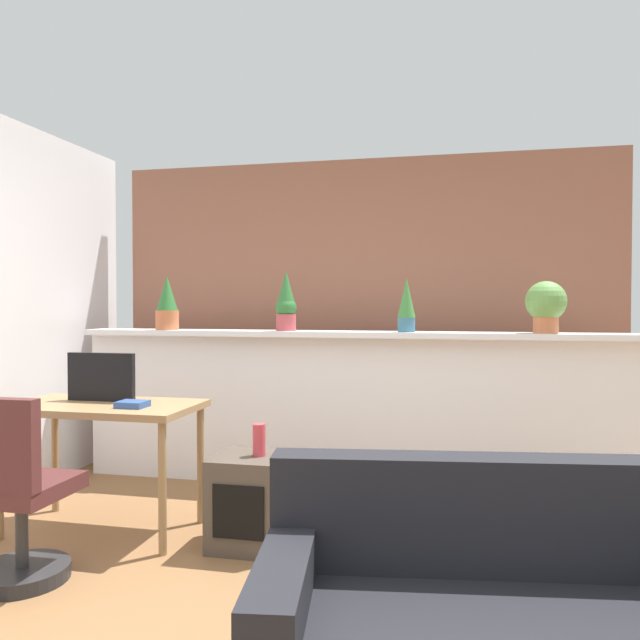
% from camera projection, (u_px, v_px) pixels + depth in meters
% --- Properties ---
extents(ground_plane, '(12.00, 12.00, 0.00)m').
position_uv_depth(ground_plane, '(265.00, 624.00, 2.60)').
color(ground_plane, brown).
extents(divider_wall, '(4.04, 0.16, 1.09)m').
position_uv_depth(divider_wall, '(348.00, 412.00, 4.54)').
color(divider_wall, white).
rests_on(divider_wall, ground).
extents(plant_shelf, '(4.04, 0.30, 0.04)m').
position_uv_depth(plant_shelf, '(348.00, 334.00, 4.48)').
color(plant_shelf, white).
rests_on(plant_shelf, divider_wall).
extents(brick_wall_behind, '(4.04, 0.10, 2.50)m').
position_uv_depth(brick_wall_behind, '(361.00, 314.00, 5.10)').
color(brick_wall_behind, '#935B47').
rests_on(brick_wall_behind, ground).
extents(potted_plant_0, '(0.17, 0.17, 0.41)m').
position_uv_depth(potted_plant_0, '(167.00, 304.00, 4.74)').
color(potted_plant_0, '#C66B42').
rests_on(potted_plant_0, plant_shelf).
extents(potted_plant_1, '(0.15, 0.15, 0.44)m').
position_uv_depth(potted_plant_1, '(286.00, 303.00, 4.56)').
color(potted_plant_1, '#B7474C').
rests_on(potted_plant_1, plant_shelf).
extents(potted_plant_2, '(0.12, 0.12, 0.38)m').
position_uv_depth(potted_plant_2, '(406.00, 305.00, 4.36)').
color(potted_plant_2, '#386B84').
rests_on(potted_plant_2, plant_shelf).
extents(potted_plant_3, '(0.27, 0.27, 0.35)m').
position_uv_depth(potted_plant_3, '(546.00, 304.00, 4.17)').
color(potted_plant_3, '#C66B42').
rests_on(potted_plant_3, plant_shelf).
extents(desk, '(1.10, 0.60, 0.75)m').
position_uv_depth(desk, '(103.00, 418.00, 3.65)').
color(desk, '#99754C').
rests_on(desk, ground).
extents(tv_monitor, '(0.43, 0.04, 0.29)m').
position_uv_depth(tv_monitor, '(101.00, 377.00, 3.74)').
color(tv_monitor, black).
rests_on(tv_monitor, desk).
extents(office_chair, '(0.45, 0.45, 0.91)m').
position_uv_depth(office_chair, '(13.00, 504.00, 2.94)').
color(office_chair, '#262628').
rests_on(office_chair, ground).
extents(side_cube_shelf, '(0.40, 0.41, 0.50)m').
position_uv_depth(side_cube_shelf, '(251.00, 501.00, 3.43)').
color(side_cube_shelf, '#4C4238').
rests_on(side_cube_shelf, ground).
extents(vase_on_shelf, '(0.07, 0.07, 0.18)m').
position_uv_depth(vase_on_shelf, '(259.00, 440.00, 3.42)').
color(vase_on_shelf, '#CC3D47').
rests_on(vase_on_shelf, side_cube_shelf).
extents(book_on_desk, '(0.16, 0.14, 0.04)m').
position_uv_depth(book_on_desk, '(132.00, 404.00, 3.51)').
color(book_on_desk, '#2D4C8C').
rests_on(book_on_desk, desk).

